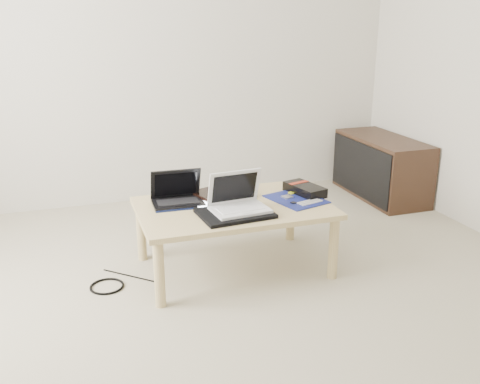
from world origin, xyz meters
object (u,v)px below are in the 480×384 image
object	(u,v)px
coffee_table	(234,213)
media_cabinet	(381,167)
gpu_box	(305,189)
netbook	(177,197)
white_laptop	(238,202)

from	to	relation	value
coffee_table	media_cabinet	xyz separation A→B (m)	(1.58, 0.90, -0.10)
coffee_table	gpu_box	distance (m)	0.49
coffee_table	media_cabinet	bearing A→B (deg)	29.73
coffee_table	netbook	distance (m)	0.34
white_laptop	netbook	bearing A→B (deg)	137.83
coffee_table	gpu_box	xyz separation A→B (m)	(0.48, 0.06, 0.08)
media_cabinet	gpu_box	world-z (taller)	media_cabinet
netbook	white_laptop	size ratio (longest dim) A/B	0.92
netbook	white_laptop	bearing A→B (deg)	-42.17
netbook	gpu_box	distance (m)	0.78
coffee_table	gpu_box	bearing A→B (deg)	7.16
media_cabinet	white_laptop	xyz separation A→B (m)	(-1.59, -1.02, 0.21)
gpu_box	coffee_table	bearing A→B (deg)	-172.84
coffee_table	netbook	world-z (taller)	netbook
coffee_table	media_cabinet	world-z (taller)	media_cabinet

